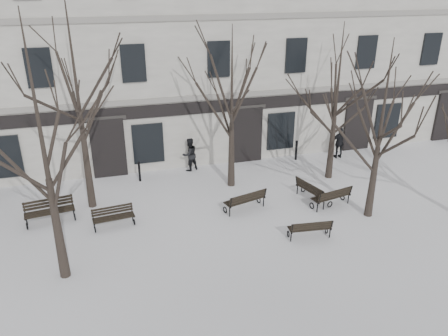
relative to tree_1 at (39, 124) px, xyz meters
name	(u,v)px	position (x,y,z in m)	size (l,w,h in m)	color
ground	(224,254)	(5.31, -0.27, -5.18)	(100.00, 100.00, 0.00)	white
building	(161,44)	(5.31, 12.69, 0.33)	(40.40, 10.20, 11.40)	beige
tree_1	(39,124)	(0.00, 0.00, 0.00)	(5.80, 5.80, 8.29)	black
tree_2	(383,111)	(11.75, 0.78, -0.78)	(4.93, 4.93, 7.05)	black
tree_4	(75,76)	(0.89, 4.70, 0.36)	(6.20, 6.20, 8.86)	black
tree_5	(232,90)	(7.18, 5.05, -0.66)	(5.07, 5.07, 7.24)	black
tree_6	(338,85)	(12.02, 4.60, -0.64)	(5.09, 5.09, 7.27)	black
bench_0	(113,216)	(1.70, 2.75, -4.75)	(1.63, 0.74, 0.80)	black
bench_1	(246,200)	(7.05, 2.55, -4.69)	(1.88, 1.09, 0.90)	black
bench_2	(310,228)	(8.66, -0.14, -4.75)	(1.64, 0.75, 0.80)	black
bench_3	(49,210)	(-0.71, 3.79, -4.67)	(1.94, 0.93, 0.94)	black
bench_4	(332,196)	(10.65, 1.85, -4.70)	(1.86, 0.99, 0.89)	black
bench_5	(313,191)	(10.11, 2.56, -4.69)	(1.09, 1.88, 0.90)	black
bollard_a	(139,171)	(3.11, 6.68, -4.64)	(0.13, 0.13, 1.00)	black
bollard_b	(296,149)	(11.41, 7.09, -4.60)	(0.14, 0.14, 1.09)	black
pedestrian_b	(190,170)	(5.68, 7.30, -5.18)	(0.83, 0.64, 1.70)	black
pedestrian_c	(338,157)	(13.76, 6.75, -5.18)	(1.01, 0.42, 1.72)	black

